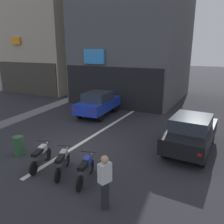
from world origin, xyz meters
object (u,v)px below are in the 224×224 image
car_blue_crossing_near (98,103)px  trash_bin (19,146)px  car_grey_down_street (167,88)px  person_by_motorcycles (105,182)px  motorcycle_blue_row_centre (86,169)px  motorcycle_silver_row_left_mid (63,162)px  motorcycle_white_row_leftmost (41,156)px  car_black_parked_kerbside (191,132)px

car_blue_crossing_near → trash_bin: size_ratio=4.96×
car_grey_down_street → person_by_motorcycles: (2.42, -16.49, -0.03)m
motorcycle_blue_row_centre → person_by_motorcycles: 1.63m
motorcycle_silver_row_left_mid → person_by_motorcycles: size_ratio=0.94×
motorcycle_white_row_leftmost → motorcycle_blue_row_centre: 2.10m
motorcycle_blue_row_centre → car_grey_down_street: bearing=94.2°
car_grey_down_street → motorcycle_white_row_leftmost: size_ratio=2.61×
car_grey_down_street → person_by_motorcycles: size_ratio=2.53×
car_blue_crossing_near → motorcycle_blue_row_centre: (3.86, -7.34, -0.43)m
car_blue_crossing_near → trash_bin: 6.99m
car_blue_crossing_near → motorcycle_silver_row_left_mid: size_ratio=2.68×
person_by_motorcycles → motorcycle_white_row_leftmost: bearing=164.5°
car_blue_crossing_near → trash_bin: bearing=-88.8°
car_black_parked_kerbside → trash_bin: car_black_parked_kerbside is taller
car_grey_down_street → motorcycle_blue_row_centre: (1.13, -15.58, -0.43)m
motorcycle_silver_row_left_mid → car_black_parked_kerbside: bearing=47.8°
car_grey_down_street → trash_bin: size_ratio=4.96×
motorcycle_silver_row_left_mid → trash_bin: bearing=173.2°
motorcycle_blue_row_centre → car_black_parked_kerbside: bearing=56.9°
person_by_motorcycles → car_grey_down_street: bearing=98.3°
car_black_parked_kerbside → motorcycle_blue_row_centre: (-2.80, -4.28, -0.43)m
car_black_parked_kerbside → car_grey_down_street: same height
motorcycle_white_row_leftmost → car_black_parked_kerbside: bearing=41.1°
motorcycle_silver_row_left_mid → person_by_motorcycles: person_by_motorcycles is taller
car_grey_down_street → motorcycle_silver_row_left_mid: bearing=-89.7°
car_grey_down_street → motorcycle_silver_row_left_mid: 15.54m
person_by_motorcycles → car_blue_crossing_near: bearing=121.9°
car_blue_crossing_near → motorcycle_silver_row_left_mid: bearing=-69.0°
car_black_parked_kerbside → motorcycle_white_row_leftmost: (-4.89, -4.26, -0.43)m
car_grey_down_street → motorcycle_blue_row_centre: car_grey_down_street is taller
car_grey_down_street → car_black_parked_kerbside: bearing=-70.8°
motorcycle_white_row_leftmost → person_by_motorcycles: person_by_motorcycles is taller
car_grey_down_street → trash_bin: bearing=-99.6°
car_black_parked_kerbside → motorcycle_blue_row_centre: bearing=-123.1°
motorcycle_white_row_leftmost → motorcycle_blue_row_centre: bearing=-0.4°
car_black_parked_kerbside → car_grey_down_street: 11.96m
trash_bin → car_blue_crossing_near: bearing=91.2°
car_grey_down_street → car_blue_crossing_near: bearing=-108.3°
motorcycle_silver_row_left_mid → motorcycle_white_row_leftmost: bearing=-178.6°
motorcycle_blue_row_centre → person_by_motorcycles: person_by_motorcycles is taller
car_blue_crossing_near → car_black_parked_kerbside: bearing=-24.7°
car_grey_down_street → motorcycle_silver_row_left_mid: car_grey_down_street is taller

